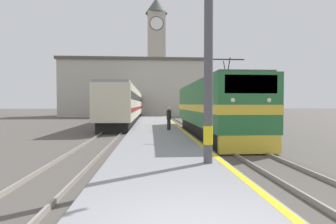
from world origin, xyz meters
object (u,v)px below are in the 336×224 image
(passenger_train, at_px, (129,105))
(person_on_platform, at_px, (169,118))
(catenary_mast, at_px, (211,40))
(clock_tower, at_px, (156,52))
(locomotive_train, at_px, (212,108))

(passenger_train, bearing_deg, person_on_platform, -75.47)
(passenger_train, relative_size, person_on_platform, 19.59)
(passenger_train, relative_size, catenary_mast, 4.13)
(clock_tower, bearing_deg, locomotive_train, -86.47)
(locomotive_train, relative_size, clock_tower, 0.53)
(locomotive_train, height_order, catenary_mast, catenary_mast)
(locomotive_train, height_order, person_on_platform, locomotive_train)
(passenger_train, xyz_separation_m, clock_tower, (4.40, 27.92, 12.54))
(clock_tower, bearing_deg, person_on_platform, -90.24)
(locomotive_train, xyz_separation_m, clock_tower, (-2.78, 45.10, 12.75))
(passenger_train, distance_m, person_on_platform, 16.83)
(passenger_train, bearing_deg, locomotive_train, -67.32)
(locomotive_train, relative_size, person_on_platform, 8.71)
(locomotive_train, bearing_deg, clock_tower, 93.53)
(catenary_mast, bearing_deg, passenger_train, 100.02)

